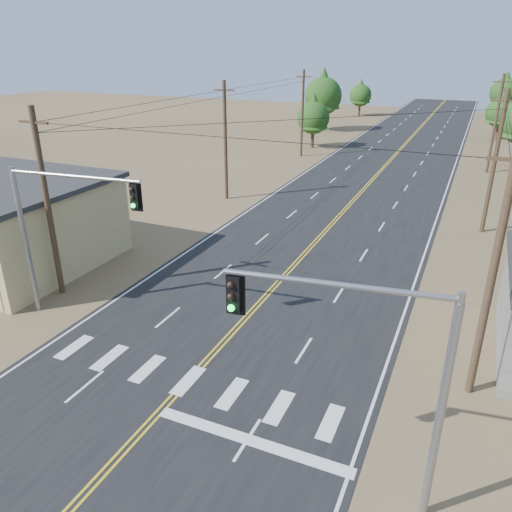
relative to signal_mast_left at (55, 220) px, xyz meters
The scene contains 14 objects.
road 22.03m from the signal_mast_left, 67.42° to the left, with size 15.00×200.00×0.02m, color black.
utility_pole_left_near 2.89m from the signal_mast_left, 141.75° to the left, with size 1.80×0.30×10.00m.
utility_pole_left_mid 21.91m from the signal_mast_left, 95.95° to the left, with size 1.80×0.30×10.00m.
utility_pole_left_far 41.85m from the signal_mast_left, 93.11° to the left, with size 1.80×0.30×10.00m.
utility_pole_right_near 18.81m from the signal_mast_left, ahead, with size 1.80×0.30×10.00m.
utility_pole_right_mid 28.73m from the signal_mast_left, 49.32° to the left, with size 1.80×0.30×10.00m.
utility_pole_right_far 45.80m from the signal_mast_left, 65.86° to the left, with size 1.80×0.30×10.00m.
signal_mast_left is the anchor object (origin of this frame).
signal_mast_right 16.79m from the signal_mast_left, 17.41° to the right, with size 6.05×1.22×7.27m.
tree_left_near 47.74m from the signal_mast_left, 93.30° to the left, with size 4.21×4.21×7.01m.
tree_left_mid 62.00m from the signal_mast_left, 95.34° to the left, with size 5.73×5.73×9.55m.
tree_left_far 81.95m from the signal_mast_left, 93.12° to the left, with size 4.07×4.07×6.78m.
tree_right_mid 67.06m from the signal_mast_left, 72.96° to the left, with size 4.08×4.08×6.80m.
tree_right_far 90.59m from the signal_mast_left, 77.08° to the left, with size 5.02×5.02×8.36m.
Camera 1 is at (9.33, -6.15, 12.67)m, focal length 35.00 mm.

